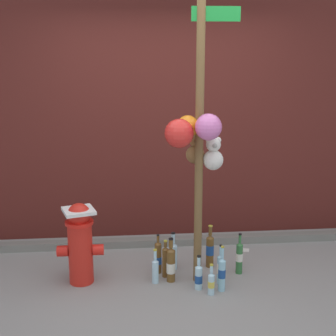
% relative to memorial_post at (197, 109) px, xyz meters
% --- Properties ---
extents(ground_plane, '(14.00, 14.00, 0.00)m').
position_rel_memorial_post_xyz_m(ground_plane, '(-0.17, -0.43, -1.59)').
color(ground_plane, gray).
extents(building_wall, '(10.00, 0.20, 3.24)m').
position_rel_memorial_post_xyz_m(building_wall, '(-0.17, 1.29, 0.03)').
color(building_wall, '#561E19').
rests_on(building_wall, ground_plane).
extents(curb_strip, '(8.00, 0.12, 0.08)m').
position_rel_memorial_post_xyz_m(curb_strip, '(-0.17, 0.87, -1.55)').
color(curb_strip, slate).
rests_on(curb_strip, ground_plane).
extents(memorial_post, '(0.63, 0.57, 2.93)m').
position_rel_memorial_post_xyz_m(memorial_post, '(0.00, 0.00, 0.00)').
color(memorial_post, brown).
rests_on(memorial_post, ground_plane).
extents(fire_hydrant, '(0.42, 0.33, 0.75)m').
position_rel_memorial_post_xyz_m(fire_hydrant, '(-1.03, 0.08, -1.19)').
color(fire_hydrant, red).
rests_on(fire_hydrant, ground_plane).
extents(bottle_0, '(0.08, 0.08, 0.37)m').
position_rel_memorial_post_xyz_m(bottle_0, '(-0.17, 0.27, -1.44)').
color(bottle_0, '#B2DBEA').
rests_on(bottle_0, ground_plane).
extents(bottle_1, '(0.08, 0.08, 0.43)m').
position_rel_memorial_post_xyz_m(bottle_1, '(0.19, 0.29, -1.41)').
color(bottle_1, brown).
rests_on(bottle_1, ground_plane).
extents(bottle_2, '(0.07, 0.07, 0.39)m').
position_rel_memorial_post_xyz_m(bottle_2, '(-0.32, 0.20, -1.43)').
color(bottle_2, brown).
rests_on(bottle_2, ground_plane).
extents(bottle_3, '(0.08, 0.08, 0.42)m').
position_rel_memorial_post_xyz_m(bottle_3, '(-0.22, 0.02, -1.42)').
color(bottle_3, brown).
rests_on(bottle_3, ground_plane).
extents(bottle_4, '(0.06, 0.06, 0.33)m').
position_rel_memorial_post_xyz_m(bottle_4, '(-0.36, -0.00, -1.46)').
color(bottle_4, '#B2DBEA').
rests_on(bottle_4, ground_plane).
extents(bottle_5, '(0.06, 0.06, 0.37)m').
position_rel_memorial_post_xyz_m(bottle_5, '(0.23, -0.07, -1.44)').
color(bottle_5, '#93CCE0').
rests_on(bottle_5, ground_plane).
extents(bottle_6, '(0.07, 0.07, 0.32)m').
position_rel_memorial_post_xyz_m(bottle_6, '(0.01, -0.16, -1.47)').
color(bottle_6, '#B2DBEA').
rests_on(bottle_6, ground_plane).
extents(bottle_7, '(0.06, 0.06, 0.36)m').
position_rel_memorial_post_xyz_m(bottle_7, '(-0.26, 0.11, -1.43)').
color(bottle_7, brown).
rests_on(bottle_7, ground_plane).
extents(bottle_8, '(0.06, 0.06, 0.28)m').
position_rel_memorial_post_xyz_m(bottle_8, '(0.11, -0.27, -1.48)').
color(bottle_8, '#B2DBEA').
rests_on(bottle_8, ground_plane).
extents(bottle_9, '(0.06, 0.06, 0.40)m').
position_rel_memorial_post_xyz_m(bottle_9, '(0.45, 0.12, -1.42)').
color(bottle_9, '#337038').
rests_on(bottle_9, ground_plane).
extents(bottle_10, '(0.07, 0.07, 0.42)m').
position_rel_memorial_post_xyz_m(bottle_10, '(0.21, -0.20, -1.42)').
color(bottle_10, '#93CCE0').
rests_on(bottle_10, ground_plane).
extents(litter_0, '(0.12, 0.10, 0.01)m').
position_rel_memorial_post_xyz_m(litter_0, '(-0.16, 0.66, -1.58)').
color(litter_0, silver).
rests_on(litter_0, ground_plane).
extents(litter_1, '(0.13, 0.12, 0.01)m').
position_rel_memorial_post_xyz_m(litter_1, '(0.63, 0.65, -1.58)').
color(litter_1, silver).
rests_on(litter_1, ground_plane).
extents(litter_2, '(0.10, 0.09, 0.01)m').
position_rel_memorial_post_xyz_m(litter_2, '(0.81, 0.88, -1.58)').
color(litter_2, '#8C99B2').
rests_on(litter_2, ground_plane).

